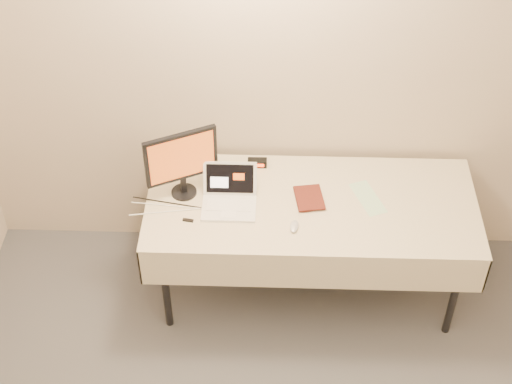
{
  "coord_description": "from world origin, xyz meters",
  "views": [
    {
      "loc": [
        -0.21,
        -1.14,
        3.76
      ],
      "look_at": [
        -0.31,
        1.99,
        0.86
      ],
      "focal_mm": 55.0,
      "sensor_mm": 36.0,
      "label": 1
    }
  ],
  "objects_px": {
    "table": "(311,211)",
    "laptop": "(229,196)",
    "book": "(296,187)",
    "monitor": "(181,160)"
  },
  "relations": [
    {
      "from": "table",
      "to": "laptop",
      "type": "xyz_separation_m",
      "value": [
        -0.46,
        -0.01,
        0.11
      ]
    },
    {
      "from": "table",
      "to": "book",
      "type": "distance_m",
      "value": 0.19
    },
    {
      "from": "table",
      "to": "monitor",
      "type": "bearing_deg",
      "value": 175.32
    },
    {
      "from": "table",
      "to": "monitor",
      "type": "distance_m",
      "value": 0.79
    },
    {
      "from": "laptop",
      "to": "monitor",
      "type": "height_order",
      "value": "monitor"
    },
    {
      "from": "book",
      "to": "laptop",
      "type": "bearing_deg",
      "value": 174.75
    },
    {
      "from": "laptop",
      "to": "monitor",
      "type": "xyz_separation_m",
      "value": [
        -0.26,
        0.07,
        0.2
      ]
    },
    {
      "from": "laptop",
      "to": "book",
      "type": "relative_size",
      "value": 1.46
    },
    {
      "from": "table",
      "to": "laptop",
      "type": "relative_size",
      "value": 6.2
    },
    {
      "from": "table",
      "to": "laptop",
      "type": "height_order",
      "value": "laptop"
    }
  ]
}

